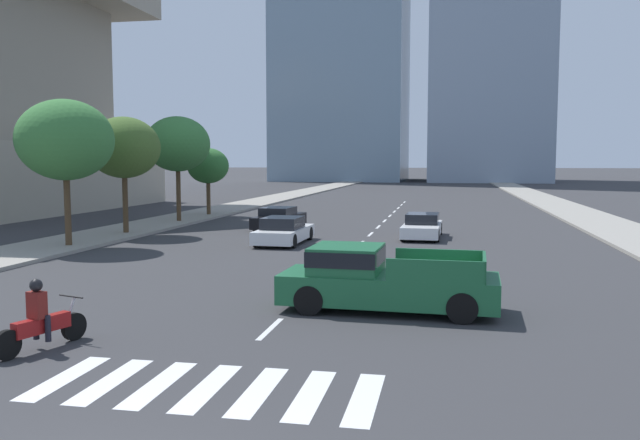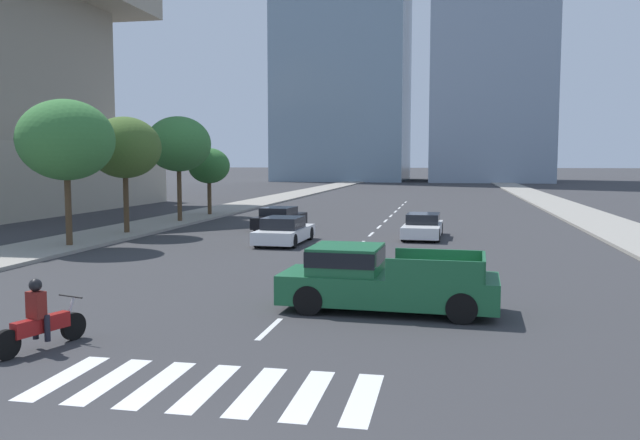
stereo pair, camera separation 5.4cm
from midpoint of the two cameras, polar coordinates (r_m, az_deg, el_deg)
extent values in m
cube|color=gray|center=(37.60, 25.59, -1.14)|extent=(4.00, 260.00, 0.15)
cube|color=gray|center=(40.34, -14.32, -0.40)|extent=(4.00, 260.00, 0.15)
cube|color=silver|center=(12.83, -21.39, -12.70)|extent=(0.45, 2.44, 0.01)
cube|color=silver|center=(12.39, -17.78, -13.24)|extent=(0.45, 2.44, 0.01)
cube|color=silver|center=(11.99, -13.91, -13.76)|extent=(0.45, 2.44, 0.01)
cube|color=silver|center=(11.66, -9.77, -14.24)|extent=(0.45, 2.44, 0.01)
cube|color=silver|center=(11.38, -5.39, -14.68)|extent=(0.45, 2.44, 0.01)
cube|color=silver|center=(11.17, -0.81, -15.05)|extent=(0.45, 2.44, 0.01)
cube|color=silver|center=(11.03, 3.94, -15.33)|extent=(0.45, 2.44, 0.01)
cube|color=silver|center=(15.29, -4.33, -9.47)|extent=(0.14, 2.00, 0.01)
cube|color=silver|center=(19.08, -1.09, -6.52)|extent=(0.14, 2.00, 0.01)
cube|color=silver|center=(22.93, 1.04, -4.53)|extent=(0.14, 2.00, 0.01)
cube|color=silver|center=(26.83, 2.55, -3.12)|extent=(0.14, 2.00, 0.01)
cube|color=silver|center=(30.76, 3.68, -2.07)|extent=(0.14, 2.00, 0.01)
cube|color=silver|center=(34.70, 4.55, -1.25)|extent=(0.14, 2.00, 0.01)
cube|color=silver|center=(38.65, 5.24, -0.60)|extent=(0.14, 2.00, 0.01)
cube|color=silver|center=(42.61, 5.80, -0.07)|extent=(0.14, 2.00, 0.01)
cube|color=silver|center=(46.58, 6.26, 0.37)|extent=(0.14, 2.00, 0.01)
cube|color=silver|center=(50.56, 6.66, 0.74)|extent=(0.14, 2.00, 0.01)
cube|color=silver|center=(54.53, 6.99, 1.05)|extent=(0.14, 2.00, 0.01)
cube|color=silver|center=(58.52, 7.28, 1.33)|extent=(0.14, 2.00, 0.01)
cube|color=silver|center=(62.50, 7.54, 1.57)|extent=(0.14, 2.00, 0.01)
cylinder|color=black|center=(15.23, -20.69, -8.70)|extent=(0.29, 0.61, 0.60)
cylinder|color=black|center=(14.25, -25.69, -9.83)|extent=(0.29, 0.61, 0.60)
cube|color=maroon|center=(14.68, -23.14, -8.43)|extent=(0.59, 1.31, 0.32)
cylinder|color=#B2B2B7|center=(15.10, -21.02, -7.67)|extent=(0.15, 0.32, 0.67)
cylinder|color=black|center=(15.06, -20.92, -6.26)|extent=(0.68, 0.24, 0.04)
cube|color=maroon|center=(14.52, -23.51, -6.82)|extent=(0.41, 0.33, 0.55)
sphere|color=black|center=(14.45, -23.56, -5.25)|extent=(0.26, 0.26, 0.26)
cylinder|color=black|center=(14.82, -23.57, -8.51)|extent=(0.15, 0.15, 0.55)
cylinder|color=black|center=(14.55, -22.68, -8.73)|extent=(0.15, 0.15, 0.55)
cube|color=#1E6038|center=(16.98, 6.09, -5.97)|extent=(5.63, 2.29, 0.75)
cube|color=#1E6038|center=(17.03, 2.41, -3.43)|extent=(1.85, 1.96, 0.70)
cube|color=black|center=(17.02, 2.41, -3.15)|extent=(1.88, 2.00, 0.39)
cube|color=#1E6038|center=(15.78, 10.03, -4.47)|extent=(2.33, 0.18, 0.55)
cube|color=#1E6038|center=(17.72, 10.45, -3.42)|extent=(2.33, 0.18, 0.55)
cube|color=#1E6038|center=(16.72, 14.25, -4.01)|extent=(0.17, 1.97, 0.55)
cylinder|color=black|center=(16.49, -0.91, -7.03)|extent=(0.77, 0.29, 0.76)
cylinder|color=black|center=(18.24, 0.56, -5.85)|extent=(0.77, 0.29, 0.76)
cylinder|color=black|center=(15.98, 12.40, -7.55)|extent=(0.77, 0.29, 0.76)
cylinder|color=black|center=(17.78, 12.54, -6.26)|extent=(0.77, 0.29, 0.76)
cube|color=silver|center=(30.77, -3.06, -1.23)|extent=(1.99, 4.71, 0.57)
cube|color=black|center=(30.49, -3.19, -0.24)|extent=(1.70, 2.14, 0.54)
cylinder|color=black|center=(32.54, -3.76, -1.11)|extent=(0.23, 0.64, 0.64)
cylinder|color=black|center=(32.10, -0.84, -1.18)|extent=(0.23, 0.64, 0.64)
cylinder|color=black|center=(29.52, -5.49, -1.76)|extent=(0.23, 0.64, 0.64)
cylinder|color=black|center=(29.04, -2.29, -1.86)|extent=(0.23, 0.64, 0.64)
cube|color=silver|center=(33.34, 9.04, -0.81)|extent=(1.95, 4.80, 0.56)
cube|color=black|center=(33.52, 9.08, 0.14)|extent=(1.66, 2.19, 0.50)
cylinder|color=black|center=(31.70, 10.31, -1.35)|extent=(0.24, 0.65, 0.64)
cylinder|color=black|center=(31.81, 7.37, -1.28)|extent=(0.24, 0.65, 0.64)
cylinder|color=black|center=(34.91, 10.55, -0.76)|extent=(0.24, 0.65, 0.64)
cylinder|color=black|center=(35.01, 7.88, -0.70)|extent=(0.24, 0.65, 0.64)
cube|color=black|center=(37.33, -3.47, -0.05)|extent=(2.19, 4.87, 0.64)
cube|color=black|center=(37.06, -3.59, 0.77)|extent=(1.78, 2.25, 0.46)
cylinder|color=black|center=(39.13, -3.86, -0.05)|extent=(0.27, 0.65, 0.64)
cylinder|color=black|center=(38.62, -1.51, -0.11)|extent=(0.27, 0.65, 0.64)
cylinder|color=black|center=(36.12, -5.55, -0.50)|extent=(0.27, 0.65, 0.64)
cylinder|color=black|center=(35.55, -3.03, -0.57)|extent=(0.27, 0.65, 0.64)
cylinder|color=#4C3823|center=(30.97, -21.12, 0.69)|extent=(0.28, 0.28, 2.98)
ellipsoid|color=#387538|center=(30.90, -21.32, 6.56)|extent=(4.19, 4.19, 3.56)
cylinder|color=#4C3823|center=(35.54, -16.57, 1.32)|extent=(0.28, 0.28, 2.93)
ellipsoid|color=#426028|center=(35.47, -16.69, 6.10)|extent=(3.75, 3.75, 3.19)
cylinder|color=#4C3823|center=(41.74, -12.17, 2.13)|extent=(0.28, 0.28, 3.19)
ellipsoid|color=#387538|center=(41.70, -12.25, 6.53)|extent=(4.03, 4.03, 3.42)
cylinder|color=#4C3823|center=(46.58, -9.62, 1.89)|extent=(0.28, 0.28, 2.25)
ellipsoid|color=#2D662D|center=(46.50, -9.67, 4.71)|extent=(2.92, 2.92, 2.48)
camera|label=1|loc=(0.03, -89.92, 0.01)|focal=36.54mm
camera|label=2|loc=(0.03, 90.08, -0.01)|focal=36.54mm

